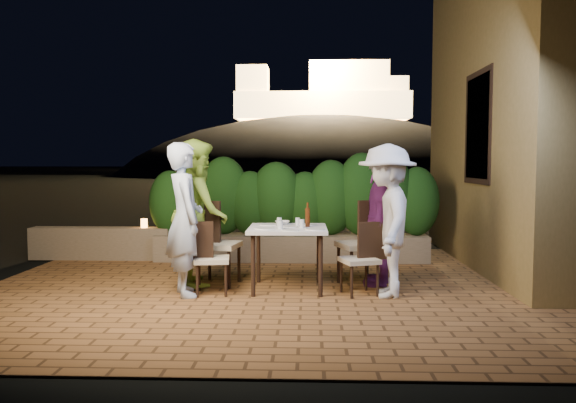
{
  "coord_description": "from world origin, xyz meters",
  "views": [
    {
      "loc": [
        0.47,
        -6.34,
        1.52
      ],
      "look_at": [
        0.22,
        0.4,
        1.05
      ],
      "focal_mm": 35.0,
      "sensor_mm": 36.0,
      "label": 1
    }
  ],
  "objects_px": {
    "dining_table": "(288,258)",
    "chair_right_front": "(359,258)",
    "bowl": "(282,223)",
    "diner_blue": "(185,219)",
    "beer_bottle": "(308,215)",
    "diner_white": "(387,221)",
    "diner_purple": "(381,218)",
    "chair_left_front": "(212,258)",
    "diner_green": "(199,212)",
    "chair_left_back": "(219,243)",
    "chair_right_back": "(360,243)",
    "parapet_lamp": "(144,223)"
  },
  "relations": [
    {
      "from": "dining_table",
      "to": "chair_right_front",
      "type": "height_order",
      "value": "chair_right_front"
    },
    {
      "from": "bowl",
      "to": "dining_table",
      "type": "bearing_deg",
      "value": -75.5
    },
    {
      "from": "diner_blue",
      "to": "beer_bottle",
      "type": "bearing_deg",
      "value": -98.53
    },
    {
      "from": "diner_white",
      "to": "beer_bottle",
      "type": "bearing_deg",
      "value": -108.92
    },
    {
      "from": "bowl",
      "to": "diner_purple",
      "type": "xyz_separation_m",
      "value": [
        1.22,
        -0.01,
        0.06
      ]
    },
    {
      "from": "chair_left_front",
      "to": "diner_green",
      "type": "distance_m",
      "value": 0.75
    },
    {
      "from": "diner_green",
      "to": "diner_white",
      "type": "xyz_separation_m",
      "value": [
        2.25,
        -0.55,
        -0.04
      ]
    },
    {
      "from": "bowl",
      "to": "diner_green",
      "type": "relative_size",
      "value": 0.1
    },
    {
      "from": "chair_left_back",
      "to": "diner_green",
      "type": "height_order",
      "value": "diner_green"
    },
    {
      "from": "beer_bottle",
      "to": "bowl",
      "type": "distance_m",
      "value": 0.42
    },
    {
      "from": "chair_left_back",
      "to": "diner_purple",
      "type": "distance_m",
      "value": 2.04
    },
    {
      "from": "diner_blue",
      "to": "chair_right_back",
      "type": "bearing_deg",
      "value": -97.31
    },
    {
      "from": "beer_bottle",
      "to": "chair_right_back",
      "type": "relative_size",
      "value": 0.28
    },
    {
      "from": "chair_right_back",
      "to": "diner_green",
      "type": "relative_size",
      "value": 0.58
    },
    {
      "from": "bowl",
      "to": "diner_purple",
      "type": "height_order",
      "value": "diner_purple"
    },
    {
      "from": "chair_left_back",
      "to": "diner_white",
      "type": "bearing_deg",
      "value": -4.66
    },
    {
      "from": "beer_bottle",
      "to": "diner_white",
      "type": "bearing_deg",
      "value": -21.35
    },
    {
      "from": "parapet_lamp",
      "to": "dining_table",
      "type": "bearing_deg",
      "value": -40.63
    },
    {
      "from": "diner_purple",
      "to": "chair_right_front",
      "type": "bearing_deg",
      "value": -19.12
    },
    {
      "from": "dining_table",
      "to": "diner_purple",
      "type": "height_order",
      "value": "diner_purple"
    },
    {
      "from": "diner_white",
      "to": "diner_blue",
      "type": "bearing_deg",
      "value": -86.73
    },
    {
      "from": "parapet_lamp",
      "to": "diner_white",
      "type": "bearing_deg",
      "value": -33.54
    },
    {
      "from": "bowl",
      "to": "diner_purple",
      "type": "relative_size",
      "value": 0.11
    },
    {
      "from": "diner_purple",
      "to": "chair_right_back",
      "type": "bearing_deg",
      "value": -75.72
    },
    {
      "from": "bowl",
      "to": "chair_right_front",
      "type": "relative_size",
      "value": 0.22
    },
    {
      "from": "diner_green",
      "to": "chair_right_front",
      "type": "bearing_deg",
      "value": -119.49
    },
    {
      "from": "diner_blue",
      "to": "diner_white",
      "type": "distance_m",
      "value": 2.3
    },
    {
      "from": "bowl",
      "to": "chair_left_back",
      "type": "distance_m",
      "value": 0.83
    },
    {
      "from": "beer_bottle",
      "to": "chair_right_front",
      "type": "distance_m",
      "value": 0.82
    },
    {
      "from": "chair_right_back",
      "to": "diner_green",
      "type": "bearing_deg",
      "value": -18.95
    },
    {
      "from": "dining_table",
      "to": "diner_green",
      "type": "bearing_deg",
      "value": 167.5
    },
    {
      "from": "diner_white",
      "to": "parapet_lamp",
      "type": "bearing_deg",
      "value": -121.11
    },
    {
      "from": "bowl",
      "to": "chair_left_front",
      "type": "bearing_deg",
      "value": -144.0
    },
    {
      "from": "chair_left_back",
      "to": "chair_right_back",
      "type": "relative_size",
      "value": 0.99
    },
    {
      "from": "diner_purple",
      "to": "diner_white",
      "type": "bearing_deg",
      "value": 10.52
    },
    {
      "from": "beer_bottle",
      "to": "diner_green",
      "type": "height_order",
      "value": "diner_green"
    },
    {
      "from": "chair_left_front",
      "to": "diner_white",
      "type": "relative_size",
      "value": 0.49
    },
    {
      "from": "parapet_lamp",
      "to": "diner_purple",
      "type": "bearing_deg",
      "value": -26.17
    },
    {
      "from": "beer_bottle",
      "to": "diner_white",
      "type": "xyz_separation_m",
      "value": [
        0.9,
        -0.35,
        -0.03
      ]
    },
    {
      "from": "dining_table",
      "to": "diner_blue",
      "type": "xyz_separation_m",
      "value": [
        -1.16,
        -0.33,
        0.5
      ]
    },
    {
      "from": "bowl",
      "to": "diner_green",
      "type": "xyz_separation_m",
      "value": [
        -1.04,
        -0.05,
        0.13
      ]
    },
    {
      "from": "chair_left_back",
      "to": "chair_right_front",
      "type": "xyz_separation_m",
      "value": [
        1.7,
        -0.48,
        -0.1
      ]
    },
    {
      "from": "dining_table",
      "to": "diner_purple",
      "type": "bearing_deg",
      "value": 14.24
    },
    {
      "from": "diner_blue",
      "to": "parapet_lamp",
      "type": "height_order",
      "value": "diner_blue"
    },
    {
      "from": "diner_white",
      "to": "chair_right_front",
      "type": "bearing_deg",
      "value": -99.25
    },
    {
      "from": "diner_blue",
      "to": "diner_white",
      "type": "xyz_separation_m",
      "value": [
        2.3,
        0.03,
        -0.01
      ]
    },
    {
      "from": "diner_green",
      "to": "diner_white",
      "type": "height_order",
      "value": "diner_green"
    },
    {
      "from": "chair_right_front",
      "to": "diner_green",
      "type": "relative_size",
      "value": 0.46
    },
    {
      "from": "dining_table",
      "to": "diner_green",
      "type": "distance_m",
      "value": 1.26
    },
    {
      "from": "chair_right_back",
      "to": "bowl",
      "type": "bearing_deg",
      "value": -20.93
    }
  ]
}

